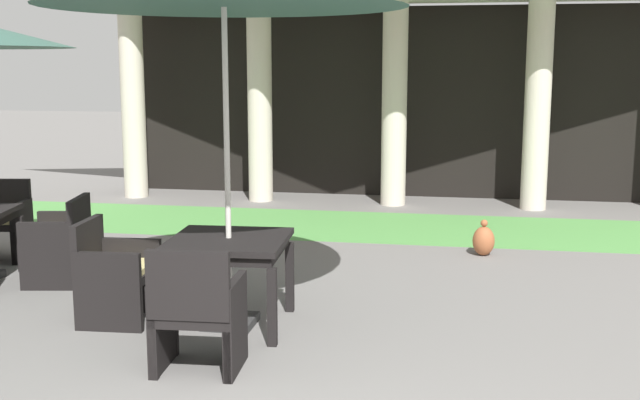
{
  "coord_description": "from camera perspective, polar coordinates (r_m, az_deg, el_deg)",
  "views": [
    {
      "loc": [
        1.0,
        -3.14,
        2.13
      ],
      "look_at": [
        0.02,
        2.3,
        1.17
      ],
      "focal_mm": 44.3,
      "sensor_mm": 36.0,
      "label": 1
    }
  ],
  "objects": [
    {
      "name": "lawn_strip",
      "position": [
        10.44,
        4.47,
        -1.93
      ],
      "size": [
        11.3,
        1.99,
        0.01
      ],
      "primitive_type": "cube",
      "color": "#519347",
      "rests_on": "ground"
    },
    {
      "name": "patio_table_mid_left",
      "position": [
        6.45,
        -6.6,
        -3.6
      ],
      "size": [
        0.98,
        0.98,
        0.74
      ],
      "rotation": [
        0.0,
        0.0,
        0.06
      ],
      "color": "black",
      "rests_on": "ground"
    },
    {
      "name": "patio_chair_mid_left_south",
      "position": [
        5.6,
        -8.88,
        -8.13
      ],
      "size": [
        0.62,
        0.55,
        0.91
      ],
      "rotation": [
        0.0,
        0.0,
        0.06
      ],
      "color": "black",
      "rests_on": "ground"
    },
    {
      "name": "patio_chair_mid_left_west",
      "position": [
        6.8,
        -14.61,
        -5.21
      ],
      "size": [
        0.6,
        0.61,
        0.86
      ],
      "rotation": [
        0.0,
        0.0,
        -1.51
      ],
      "color": "black",
      "rests_on": "ground"
    },
    {
      "name": "patio_chair_mid_right_north",
      "position": [
        9.34,
        -22.02,
        -1.57
      ],
      "size": [
        0.63,
        0.63,
        0.86
      ],
      "rotation": [
        0.0,
        0.0,
        -2.96
      ],
      "color": "black",
      "rests_on": "ground"
    },
    {
      "name": "patio_chair_mid_right_east",
      "position": [
        8.14,
        -18.29,
        -2.88
      ],
      "size": [
        0.63,
        0.69,
        0.85
      ],
      "rotation": [
        0.0,
        0.0,
        -4.54
      ],
      "color": "black",
      "rests_on": "ground"
    },
    {
      "name": "terracotta_urn",
      "position": [
        9.04,
        11.73,
        -2.88
      ],
      "size": [
        0.24,
        0.24,
        0.41
      ],
      "color": "#9E5633",
      "rests_on": "ground"
    }
  ]
}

